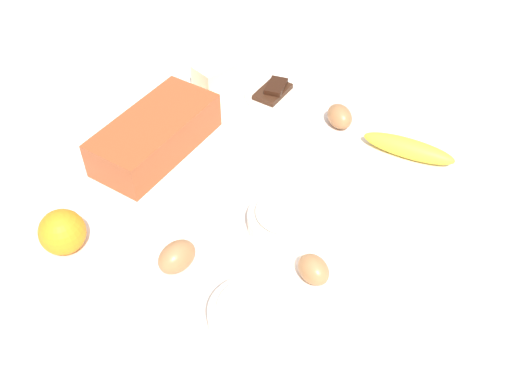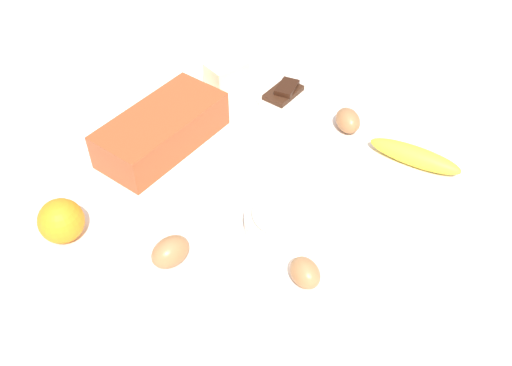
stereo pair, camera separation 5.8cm
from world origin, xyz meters
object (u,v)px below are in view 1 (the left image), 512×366
Objects in this scene: flour_bowl at (284,217)px; loaf_pan at (154,135)px; sugar_bowl at (251,314)px; orange_fruit at (62,232)px; egg_near_butter at (340,116)px; banana at (408,148)px; chocolate_plate at (273,94)px; egg_beside_bowl at (177,257)px; butter_block at (215,76)px; egg_loose at (313,269)px.

loaf_pan is at bearing 84.83° from flour_bowl.
sugar_bowl reaches higher than flour_bowl.
sugar_bowl is 0.36m from orange_fruit.
flour_bowl is 1.96× the size of egg_near_butter.
chocolate_plate is (0.01, 0.34, -0.01)m from banana.
flour_bowl is at bearing 18.39° from sugar_bowl.
flour_bowl is 1.63× the size of orange_fruit.
chocolate_plate is (0.52, 0.30, -0.02)m from sugar_bowl.
sugar_bowl reaches higher than banana.
chocolate_plate is at bearing -5.44° from orange_fruit.
egg_beside_bowl reaches higher than chocolate_plate.
chocolate_plate is at bearing -73.45° from butter_block.
flour_bowl is at bearing 56.35° from egg_loose.
orange_fruit is 1.32× the size of egg_loose.
egg_near_butter is at bearing 13.78° from sugar_bowl.
egg_loose is 0.47× the size of chocolate_plate.
banana is 2.81× the size of egg_near_butter.
orange_fruit is at bearing 115.68° from egg_loose.
chocolate_plate is (0.50, 0.13, -0.02)m from egg_beside_bowl.
flour_bowl is 1.85× the size of egg_beside_bowl.
egg_near_butter is 0.52× the size of chocolate_plate.
banana is at bearing -18.52° from flour_bowl.
egg_loose is at bearing -126.41° from butter_block.
orange_fruit is 0.20m from egg_beside_bowl.
egg_near_butter is (0.04, -0.31, -0.01)m from butter_block.
banana is (0.31, -0.10, -0.01)m from flour_bowl.
loaf_pan is 4.20× the size of egg_near_butter.
sugar_bowl is 1.86× the size of egg_beside_bowl.
egg_loose is (0.19, -0.39, -0.02)m from orange_fruit.
butter_block is 0.59m from egg_loose.
butter_block is at bearing 53.59° from egg_loose.
loaf_pan is at bearing 8.63° from orange_fruit.
butter_block reaches higher than banana.
loaf_pan is 0.29m from orange_fruit.
butter_block is at bearing 42.30° from sugar_bowl.
orange_fruit reaches higher than egg_loose.
sugar_bowl is at bearing -98.42° from egg_beside_bowl.
banana reaches higher than chocolate_plate.
orange_fruit is 0.54m from butter_block.
loaf_pan is at bearing 136.46° from egg_near_butter.
sugar_bowl is 0.61m from chocolate_plate.
chocolate_plate is (0.58, -0.06, -0.03)m from orange_fruit.
egg_loose is 0.52m from chocolate_plate.
orange_fruit reaches higher than butter_block.
chocolate_plate is (0.29, -0.10, -0.03)m from loaf_pan.
banana is 0.38m from egg_loose.
flour_bowl reaches higher than chocolate_plate.
egg_near_butter is (0.52, 0.13, -0.01)m from sugar_bowl.
butter_block is (0.54, 0.08, -0.01)m from orange_fruit.
butter_block reaches higher than egg_loose.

